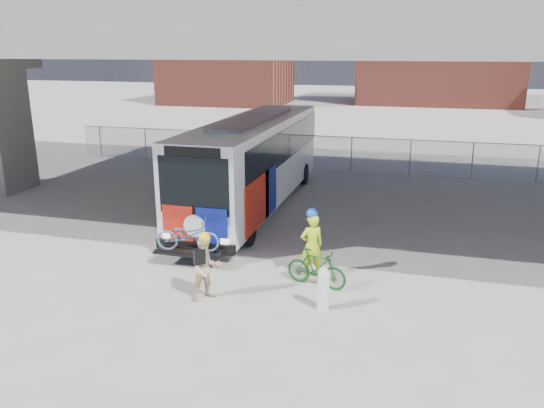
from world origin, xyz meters
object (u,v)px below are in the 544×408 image
at_px(bollard, 323,288).
at_px(bike_parked, 316,268).
at_px(cyclist_hivis, 312,244).
at_px(bus, 254,156).
at_px(cyclist_tan, 206,268).

distance_m(bollard, bike_parked, 1.37).
bearing_deg(cyclist_hivis, bike_parked, 79.10).
relative_size(bus, bollard, 11.72).
bearing_deg(cyclist_hivis, cyclist_tan, 8.27).
relative_size(cyclist_hivis, bike_parked, 1.16).
xyz_separation_m(bus, cyclist_hivis, (3.66, -6.31, -1.12)).
height_order(bollard, bike_parked, bollard).
xyz_separation_m(bus, bike_parked, (3.92, -6.91, -1.58)).
relative_size(bus, bike_parked, 7.44).
bearing_deg(cyclist_tan, bus, 56.72).
bearing_deg(bollard, cyclist_hivis, 109.79).
bearing_deg(bus, cyclist_hivis, -59.90).
bearing_deg(bus, cyclist_tan, -81.03).
xyz_separation_m(bollard, cyclist_tan, (-3.01, -0.23, 0.27)).
bearing_deg(bollard, cyclist_tan, -175.68).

